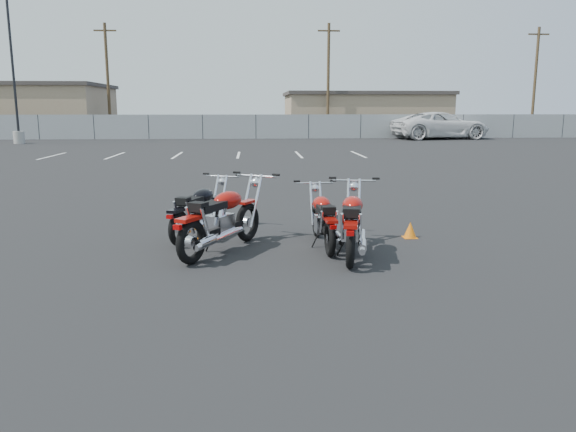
{
  "coord_description": "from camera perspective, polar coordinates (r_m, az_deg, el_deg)",
  "views": [
    {
      "loc": [
        -0.35,
        -7.91,
        2.3
      ],
      "look_at": [
        0.2,
        0.6,
        0.65
      ],
      "focal_mm": 35.0,
      "sensor_mm": 36.0,
      "label": 1
    }
  ],
  "objects": [
    {
      "name": "motorcycle_third_red",
      "position": [
        9.42,
        3.65,
        -0.37
      ],
      "size": [
        0.79,
        2.04,
        1.0
      ],
      "color": "black",
      "rests_on": "ground"
    },
    {
      "name": "ground",
      "position": [
        8.24,
        -1.12,
        -5.25
      ],
      "size": [
        120.0,
        120.0,
        0.0
      ],
      "primitive_type": "plane",
      "color": "black",
      "rests_on": "ground"
    },
    {
      "name": "motorcycle_second_black",
      "position": [
        10.2,
        -9.02,
        0.5
      ],
      "size": [
        1.22,
        2.08,
        1.04
      ],
      "color": "black",
      "rests_on": "ground"
    },
    {
      "name": "chainlink_fence",
      "position": [
        42.93,
        -3.28,
        9.06
      ],
      "size": [
        80.06,
        0.06,
        1.8
      ],
      "color": "gray",
      "rests_on": "ground"
    },
    {
      "name": "utility_pole_c",
      "position": [
        47.4,
        4.11,
        13.8
      ],
      "size": [
        1.8,
        0.24,
        9.0
      ],
      "color": "#40301D",
      "rests_on": "ground"
    },
    {
      "name": "utility_pole_b",
      "position": [
        49.36,
        -17.85,
        13.2
      ],
      "size": [
        1.8,
        0.24,
        9.0
      ],
      "color": "#40301D",
      "rests_on": "ground"
    },
    {
      "name": "utility_pole_d",
      "position": [
        53.8,
        23.81,
        12.58
      ],
      "size": [
        1.8,
        0.24,
        9.0
      ],
      "color": "#40301D",
      "rests_on": "ground"
    },
    {
      "name": "motorcycle_front_red",
      "position": [
        9.06,
        -6.76,
        -0.35
      ],
      "size": [
        1.62,
        2.28,
        1.18
      ],
      "color": "black",
      "rests_on": "ground"
    },
    {
      "name": "light_pole_west",
      "position": [
        40.8,
        -25.94,
        10.62
      ],
      "size": [
        0.8,
        0.7,
        10.75
      ],
      "color": "#9A9992",
      "rests_on": "ground"
    },
    {
      "name": "training_cone_extra",
      "position": [
        10.08,
        -8.43,
        -1.37
      ],
      "size": [
        0.29,
        0.29,
        0.34
      ],
      "color": "orange",
      "rests_on": "ground"
    },
    {
      "name": "motorcycle_rear_red",
      "position": [
        8.87,
        6.58,
        -0.78
      ],
      "size": [
        0.95,
        2.27,
        1.11
      ],
      "color": "black",
      "rests_on": "ground"
    },
    {
      "name": "training_cone_near",
      "position": [
        10.31,
        12.31,
        -1.38
      ],
      "size": [
        0.24,
        0.24,
        0.29
      ],
      "color": "orange",
      "rests_on": "ground"
    },
    {
      "name": "tan_building_east",
      "position": [
        52.93,
        7.69,
        10.37
      ],
      "size": [
        14.4,
        9.4,
        3.7
      ],
      "color": "#957E60",
      "rests_on": "ground"
    },
    {
      "name": "white_van",
      "position": [
        43.82,
        15.28,
        9.62
      ],
      "size": [
        4.62,
        8.73,
        3.16
      ],
      "primitive_type": "imported",
      "rotation": [
        0.0,
        0.0,
        1.73
      ],
      "color": "silver",
      "rests_on": "ground"
    },
    {
      "name": "parking_line_stripes",
      "position": [
        28.09,
        -8.14,
        6.14
      ],
      "size": [
        15.12,
        4.0,
        0.01
      ],
      "color": "silver",
      "rests_on": "ground"
    }
  ]
}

